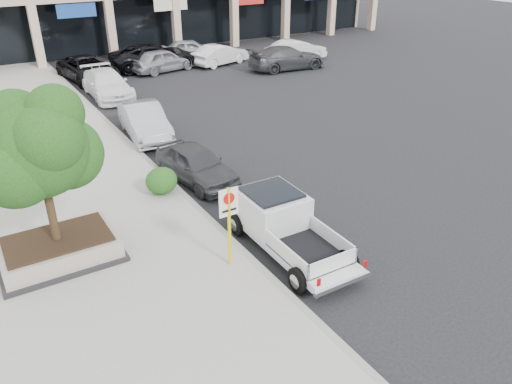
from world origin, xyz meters
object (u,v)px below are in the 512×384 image
Objects in this scene: pickup_truck at (289,228)px; lot_car_f at (296,51)px; lot_car_c at (287,58)px; curb_car_a at (196,164)px; lot_car_b at (220,55)px; curb_car_d at (88,69)px; planter_tree at (42,146)px; lot_car_e at (190,49)px; planter at (59,249)px; curb_car_b at (144,121)px; curb_car_c at (107,84)px; no_parking_sign at (229,217)px; lot_car_d at (154,57)px; lot_car_a at (163,60)px.

pickup_truck is 24.39m from lot_car_f.
pickup_truck is at bearing 150.01° from lot_car_c.
curb_car_a is at bearing 129.98° from lot_car_f.
lot_car_b is 5.45m from lot_car_f.
curb_car_d is 9.05m from lot_car_b.
planter_tree is 0.81× the size of pickup_truck.
pickup_truck is 0.93× the size of lot_car_c.
planter is at bearing 164.48° from lot_car_e.
planter is at bearing 125.98° from lot_car_b.
lot_car_e is at bearing 6.30° from lot_car_b.
curb_car_b is 0.90× the size of curb_car_c.
curb_car_b is at bearing 165.14° from lot_car_e.
planter is at bearing 145.56° from no_parking_sign.
curb_car_b is 17.05m from lot_car_f.
planter is 23.74m from lot_car_c.
pickup_truck is 1.17× the size of lot_car_b.
lot_car_e is at bearing 71.97° from pickup_truck.
curb_car_a is at bearing 26.21° from planter_tree.
curb_car_a is 12.40m from curb_car_c.
curb_car_a is at bearing 73.62° from no_parking_sign.
curb_car_c is 0.94× the size of lot_car_c.
curb_car_c is at bearing 80.76° from curb_car_a.
planter_tree is 25.56m from lot_car_e.
pickup_truck is at bearing 139.77° from lot_car_f.
planter_tree is 5.00m from no_parking_sign.
planter is at bearing 157.61° from lot_car_d.
lot_car_d is at bearing 47.81° from curb_car_c.
curb_car_d is at bearing 105.56° from lot_car_d.
lot_car_c is 0.90× the size of lot_car_d.
lot_car_c is (18.01, 15.15, -2.65)m from planter_tree.
lot_car_a is 1.04× the size of lot_car_b.
curb_car_b is 14.58m from lot_car_c.
curb_car_c is 4.10m from curb_car_d.
planter_tree is at bearing 152.82° from pickup_truck.
curb_car_a is 0.85× the size of lot_car_f.
lot_car_a reaches higher than lot_car_e.
lot_car_c is 7.52m from lot_car_e.
lot_car_b is 0.72× the size of lot_car_d.
curb_car_d is 1.27× the size of lot_car_e.
planter is 0.80× the size of planter_tree.
lot_car_c is 1.15× the size of lot_car_f.
planter is 0.81× the size of curb_car_a.
lot_car_a is (5.33, 16.33, 0.08)m from curb_car_a.
curb_car_b reaches higher than lot_car_e.
pickup_truck is 17.95m from curb_car_c.
no_parking_sign reaches higher than curb_car_b.
pickup_truck is 1.10× the size of curb_car_b.
lot_car_a reaches higher than curb_car_b.
lot_car_d reaches higher than lot_car_b.
curb_car_c is 0.93× the size of curb_car_d.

